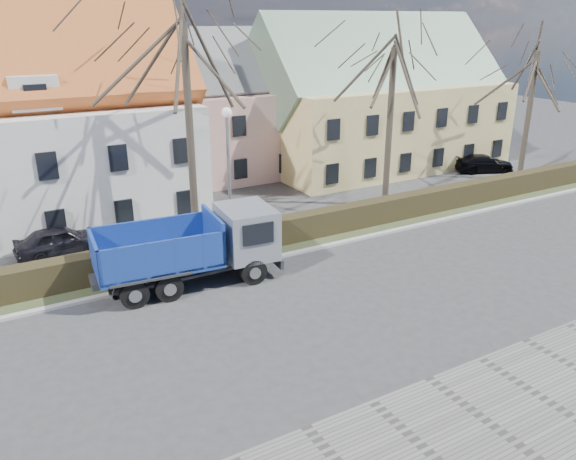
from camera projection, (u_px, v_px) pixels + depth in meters
ground at (322, 301)px, 22.21m from camera, size 120.00×120.00×0.00m
sidewalk_near at (492, 426)px, 15.29m from camera, size 80.00×5.00×0.08m
curb_far at (268, 259)px, 25.93m from camera, size 80.00×0.30×0.12m
grass_strip at (253, 248)px, 27.23m from camera, size 80.00×3.00×0.10m
hedge at (254, 237)px, 26.86m from camera, size 60.00×0.90×1.30m
building_pink at (215, 118)px, 38.91m from camera, size 10.80×8.80×8.00m
building_yellow at (379, 108)px, 41.96m from camera, size 18.80×10.80×8.50m
tree_1 at (189, 114)px, 25.96m from camera, size 9.20×9.20×12.65m
tree_2 at (390, 112)px, 31.83m from camera, size 8.00×8.00×11.00m
tree_3 at (530, 103)px, 37.50m from camera, size 7.60×7.60×10.45m
dump_truck at (182, 250)px, 23.03m from camera, size 8.03×3.54×3.13m
streetlight at (229, 179)px, 26.35m from camera, size 0.53×0.53×6.83m
cart_frame at (113, 292)px, 22.23m from camera, size 0.67×0.39×0.60m
parked_car_a at (60, 240)px, 26.39m from camera, size 4.19×1.94×1.39m
parked_car_b at (484, 163)px, 40.81m from camera, size 4.65×3.20×1.25m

